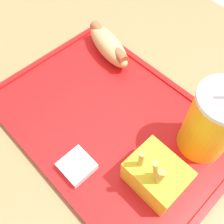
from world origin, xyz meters
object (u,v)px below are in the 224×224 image
object	(u,v)px
hot_dog_far	(108,45)
sauce_cup_mayo	(77,166)
soda_cup	(212,123)
fries_carton	(156,175)

from	to	relation	value
hot_dog_far	sauce_cup_mayo	xyz separation A→B (m)	(0.16, -0.22, -0.02)
soda_cup	hot_dog_far	xyz separation A→B (m)	(-0.28, 0.03, -0.04)
soda_cup	fries_carton	size ratio (longest dim) A/B	1.50
fries_carton	hot_dog_far	bearing A→B (deg)	150.81
soda_cup	fries_carton	bearing A→B (deg)	-95.12
hot_dog_far	sauce_cup_mayo	distance (m)	0.28
sauce_cup_mayo	soda_cup	bearing A→B (deg)	58.53
soda_cup	sauce_cup_mayo	world-z (taller)	soda_cup
hot_dog_far	sauce_cup_mayo	bearing A→B (deg)	-54.62
fries_carton	sauce_cup_mayo	size ratio (longest dim) A/B	2.27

